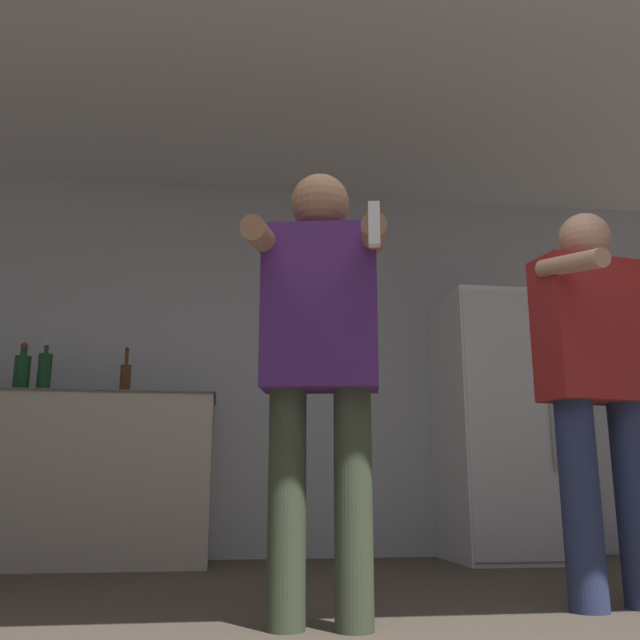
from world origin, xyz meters
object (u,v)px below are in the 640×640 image
(bottle_tall_gin, at_px, (125,378))
(refrigerator, at_px, (495,426))
(bottle_dark_rum, at_px, (22,373))
(bottle_red_label, at_px, (44,373))
(person_man_side, at_px, (598,374))
(person_woman_foreground, at_px, (320,347))

(bottle_tall_gin, bearing_deg, refrigerator, 0.43)
(refrigerator, distance_m, bottle_dark_rum, 2.97)
(bottle_dark_rum, xyz_separation_m, bottle_red_label, (0.13, 0.00, 0.00))
(person_man_side, bearing_deg, bottle_tall_gin, 139.16)
(bottle_tall_gin, height_order, person_man_side, person_man_side)
(bottle_dark_rum, relative_size, bottle_red_label, 0.98)
(refrigerator, distance_m, bottle_red_label, 2.85)
(bottle_red_label, xyz_separation_m, person_man_side, (2.55, -1.79, -0.23))
(bottle_dark_rum, relative_size, bottle_tall_gin, 1.04)
(bottle_red_label, xyz_separation_m, person_woman_foreground, (1.39, -2.03, -0.20))
(bottle_dark_rum, relative_size, person_man_side, 0.20)
(refrigerator, height_order, bottle_red_label, refrigerator)
(refrigerator, bearing_deg, person_man_side, -98.77)
(bottle_dark_rum, xyz_separation_m, bottle_tall_gin, (0.61, 0.00, -0.02))
(refrigerator, xyz_separation_m, bottle_red_label, (-2.83, -0.02, 0.28))
(bottle_dark_rum, distance_m, person_woman_foreground, 2.55)
(refrigerator, xyz_separation_m, bottle_tall_gin, (-2.35, -0.02, 0.26))
(refrigerator, relative_size, person_woman_foreground, 1.07)
(bottle_red_label, distance_m, person_man_side, 3.13)
(person_woman_foreground, xyz_separation_m, person_man_side, (1.16, 0.24, -0.03))
(bottle_tall_gin, relative_size, person_woman_foreground, 0.19)
(bottle_dark_rum, bearing_deg, person_woman_foreground, -53.19)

